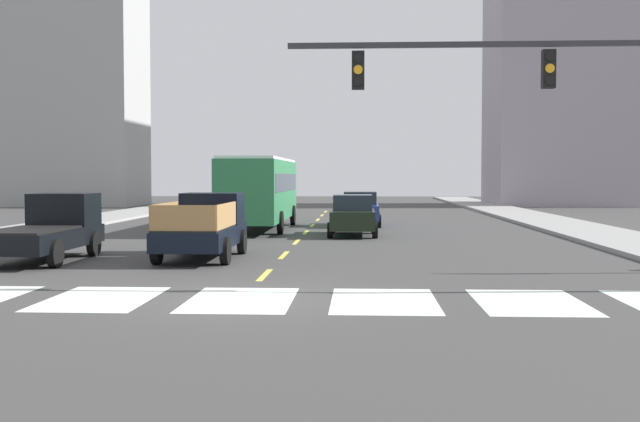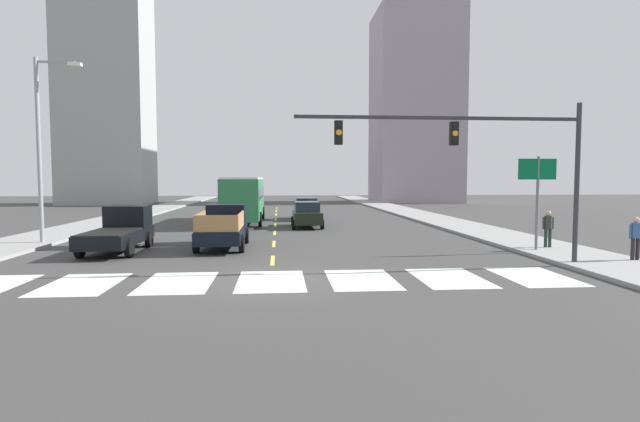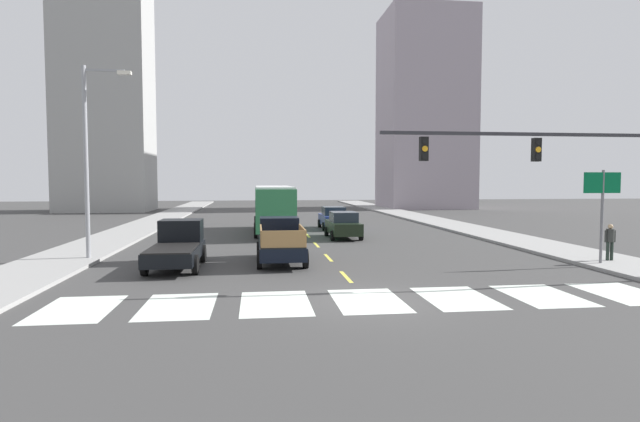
# 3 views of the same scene
# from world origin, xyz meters

# --- Properties ---
(ground_plane) EXTENTS (160.00, 160.00, 0.00)m
(ground_plane) POSITION_xyz_m (0.00, 0.00, 0.00)
(ground_plane) COLOR #3E3E3D
(sidewalk_right) EXTENTS (3.63, 110.00, 0.15)m
(sidewalk_right) POSITION_xyz_m (12.44, 18.00, 0.07)
(sidewalk_right) COLOR #979694
(sidewalk_right) RESTS_ON ground
(sidewalk_left) EXTENTS (3.63, 110.00, 0.15)m
(sidewalk_left) POSITION_xyz_m (-12.44, 18.00, 0.07)
(sidewalk_left) COLOR #979694
(sidewalk_left) RESTS_ON ground
(crosswalk_stripe_0) EXTENTS (2.11, 3.33, 0.01)m
(crosswalk_stripe_0) POSITION_xyz_m (-8.68, 0.00, 0.00)
(crosswalk_stripe_0) COLOR silver
(crosswalk_stripe_0) RESTS_ON ground
(crosswalk_stripe_1) EXTENTS (2.11, 3.33, 0.01)m
(crosswalk_stripe_1) POSITION_xyz_m (-5.79, 0.00, 0.00)
(crosswalk_stripe_1) COLOR silver
(crosswalk_stripe_1) RESTS_ON ground
(crosswalk_stripe_2) EXTENTS (2.11, 3.33, 0.01)m
(crosswalk_stripe_2) POSITION_xyz_m (-2.89, 0.00, 0.00)
(crosswalk_stripe_2) COLOR silver
(crosswalk_stripe_2) RESTS_ON ground
(crosswalk_stripe_3) EXTENTS (2.11, 3.33, 0.01)m
(crosswalk_stripe_3) POSITION_xyz_m (0.00, 0.00, 0.00)
(crosswalk_stripe_3) COLOR silver
(crosswalk_stripe_3) RESTS_ON ground
(crosswalk_stripe_4) EXTENTS (2.11, 3.33, 0.01)m
(crosswalk_stripe_4) POSITION_xyz_m (2.89, 0.00, 0.00)
(crosswalk_stripe_4) COLOR silver
(crosswalk_stripe_4) RESTS_ON ground
(crosswalk_stripe_5) EXTENTS (2.11, 3.33, 0.01)m
(crosswalk_stripe_5) POSITION_xyz_m (5.79, 0.00, 0.00)
(crosswalk_stripe_5) COLOR silver
(crosswalk_stripe_5) RESTS_ON ground
(crosswalk_stripe_6) EXTENTS (2.11, 3.33, 0.01)m
(crosswalk_stripe_6) POSITION_xyz_m (8.68, 0.00, 0.00)
(crosswalk_stripe_6) COLOR silver
(crosswalk_stripe_6) RESTS_ON ground
(lane_dash_0) EXTENTS (0.16, 2.40, 0.01)m
(lane_dash_0) POSITION_xyz_m (0.00, 4.00, 0.00)
(lane_dash_0) COLOR #E2D44A
(lane_dash_0) RESTS_ON ground
(lane_dash_1) EXTENTS (0.16, 2.40, 0.01)m
(lane_dash_1) POSITION_xyz_m (0.00, 9.00, 0.00)
(lane_dash_1) COLOR #E2D44A
(lane_dash_1) RESTS_ON ground
(lane_dash_2) EXTENTS (0.16, 2.40, 0.01)m
(lane_dash_2) POSITION_xyz_m (0.00, 14.00, 0.00)
(lane_dash_2) COLOR #E2D44A
(lane_dash_2) RESTS_ON ground
(lane_dash_3) EXTENTS (0.16, 2.40, 0.01)m
(lane_dash_3) POSITION_xyz_m (0.00, 19.00, 0.00)
(lane_dash_3) COLOR #E2D44A
(lane_dash_3) RESTS_ON ground
(lane_dash_4) EXTENTS (0.16, 2.40, 0.01)m
(lane_dash_4) POSITION_xyz_m (0.00, 24.00, 0.00)
(lane_dash_4) COLOR #E2D44A
(lane_dash_4) RESTS_ON ground
(lane_dash_5) EXTENTS (0.16, 2.40, 0.01)m
(lane_dash_5) POSITION_xyz_m (0.00, 29.00, 0.00)
(lane_dash_5) COLOR #E2D44A
(lane_dash_5) RESTS_ON ground
(lane_dash_6) EXTENTS (0.16, 2.40, 0.01)m
(lane_dash_6) POSITION_xyz_m (0.00, 34.00, 0.00)
(lane_dash_6) COLOR #E2D44A
(lane_dash_6) RESTS_ON ground
(lane_dash_7) EXTENTS (0.16, 2.40, 0.01)m
(lane_dash_7) POSITION_xyz_m (0.00, 39.00, 0.00)
(lane_dash_7) COLOR #E2D44A
(lane_dash_7) RESTS_ON ground
(pickup_stakebed) EXTENTS (2.18, 5.20, 1.96)m
(pickup_stakebed) POSITION_xyz_m (-2.36, 8.17, 0.94)
(pickup_stakebed) COLOR black
(pickup_stakebed) RESTS_ON ground
(pickup_dark) EXTENTS (2.18, 5.20, 1.96)m
(pickup_dark) POSITION_xyz_m (-6.86, 7.27, 0.92)
(pickup_dark) COLOR black
(pickup_dark) RESTS_ON ground
(city_bus) EXTENTS (2.72, 10.80, 3.32)m
(city_bus) POSITION_xyz_m (-2.26, 20.79, 1.95)
(city_bus) COLOR #2B7645
(city_bus) RESTS_ON ground
(sedan_far) EXTENTS (2.02, 4.40, 1.72)m
(sedan_far) POSITION_xyz_m (2.11, 17.14, 0.86)
(sedan_far) COLOR black
(sedan_far) RESTS_ON ground
(sedan_near_right) EXTENTS (2.02, 4.40, 1.72)m
(sedan_near_right) POSITION_xyz_m (2.42, 23.51, 0.86)
(sedan_near_right) COLOR navy
(sedan_near_right) RESTS_ON ground
(traffic_signal_gantry) EXTENTS (10.52, 0.27, 6.00)m
(traffic_signal_gantry) POSITION_xyz_m (7.77, 1.86, 4.26)
(traffic_signal_gantry) COLOR #2D2D33
(traffic_signal_gantry) RESTS_ON ground
(direction_sign_green) EXTENTS (1.70, 0.12, 4.20)m
(direction_sign_green) POSITION_xyz_m (11.43, 5.05, 3.03)
(direction_sign_green) COLOR slate
(direction_sign_green) RESTS_ON ground
(streetlight_left) EXTENTS (2.20, 0.28, 9.00)m
(streetlight_left) POSITION_xyz_m (-11.08, 9.42, 4.97)
(streetlight_left) COLOR gray
(streetlight_left) RESTS_ON ground
(pedestrian_waiting) EXTENTS (0.53, 0.34, 1.64)m
(pedestrian_waiting) POSITION_xyz_m (12.34, 5.68, 1.12)
(pedestrian_waiting) COLOR #202C25
(pedestrian_waiting) RESTS_ON sidewalk_right
(tower_tall_centre) EXTENTS (10.41, 7.83, 44.13)m
(tower_tall_centre) POSITION_xyz_m (-21.37, 49.52, 22.06)
(tower_tall_centre) COLOR #999997
(tower_tall_centre) RESTS_ON ground
(block_mid_left) EXTENTS (11.14, 10.15, 25.87)m
(block_mid_left) POSITION_xyz_m (19.08, 51.98, 12.94)
(block_mid_left) COLOR #9A8E99
(block_mid_left) RESTS_ON ground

